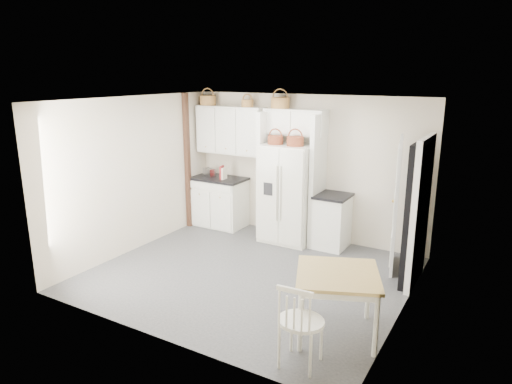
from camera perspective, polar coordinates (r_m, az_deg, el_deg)
The scene contains 27 objects.
floor at distance 7.03m, azimuth -0.81°, elevation -10.23°, with size 4.50×4.50×0.00m, color #353537.
ceiling at distance 6.39m, azimuth -0.89°, elevation 11.44°, with size 4.50×4.50×0.00m, color white.
wall_back at distance 8.32m, azimuth 6.26°, elevation 3.08°, with size 4.50×4.50×0.00m, color beige.
wall_left at distance 7.95m, azimuth -14.90°, elevation 2.13°, with size 4.00×4.00×0.00m, color beige.
wall_right at distance 5.81m, azimuth 18.59°, elevation -2.74°, with size 4.00×4.00×0.00m, color beige.
refrigerator at distance 8.14m, azimuth 4.11°, elevation -0.18°, with size 0.91×0.73×1.76m, color silver.
base_cab_left at distance 9.08m, azimuth -4.52°, elevation -1.31°, with size 1.01×0.64×0.93m, color white.
base_cab_right at distance 8.03m, azimuth 9.52°, elevation -3.73°, with size 0.51×0.62×0.90m, color white.
dining_table at distance 5.49m, azimuth 10.03°, elevation -13.56°, with size 0.92×0.92×0.77m, color brown.
windsor_chair at distance 4.87m, azimuth 5.66°, elevation -15.78°, with size 0.49×0.44×0.99m, color white.
counter_left at distance 8.96m, azimuth -4.58°, elevation 1.70°, with size 1.05×0.68×0.04m, color black.
counter_right at distance 7.90m, azimuth 9.67°, elevation -0.48°, with size 0.55×0.66×0.04m, color black.
toaster at distance 9.01m, azimuth -5.87°, elevation 2.45°, with size 0.25×0.14×0.17m, color silver.
cookbook_red at distance 8.80m, azimuth -4.29°, elevation 2.46°, with size 0.04×0.17×0.26m, color maroon.
cookbook_cream at distance 8.77m, azimuth -4.00°, elevation 2.33°, with size 0.03×0.15×0.22m, color #F1E5C6.
basket_upper_a at distance 9.04m, azimuth -6.05°, elevation 11.31°, with size 0.32×0.32×0.18m, color olive.
basket_upper_c at distance 8.55m, azimuth -1.08°, elevation 11.02°, with size 0.23×0.23×0.13m, color olive.
basket_bridge_a at distance 8.21m, azimuth 3.04°, elevation 11.07°, with size 0.34×0.34×0.19m, color olive.
basket_fridge_a at distance 7.96m, azimuth 2.44°, elevation 6.51°, with size 0.28×0.28×0.15m, color maroon.
basket_fridge_b at distance 7.80m, azimuth 4.92°, elevation 6.34°, with size 0.30×0.30×0.16m, color maroon.
upper_cabinet at distance 8.79m, azimuth -3.13°, elevation 7.73°, with size 1.40×0.34×0.90m, color white.
bridge_cabinet at distance 8.11m, azimuth 4.95°, elevation 8.71°, with size 1.12×0.34×0.45m, color white.
fridge_panel_left at distance 8.38m, azimuth 1.27°, elevation 2.20°, with size 0.08×0.60×2.30m, color white.
fridge_panel_right at distance 7.95m, azimuth 7.72°, elevation 1.38°, with size 0.08×0.60×2.30m, color white.
trim_post at distance 8.91m, azimuth -8.56°, elevation 3.77°, with size 0.09×0.09×2.60m, color #381910.
doorway_void at distance 6.84m, azimuth 19.42°, elevation -2.62°, with size 0.18×0.85×2.05m, color black.
door_slab at distance 7.23m, azimuth 17.15°, elevation -1.53°, with size 0.80×0.04×2.05m, color white.
Camera 1 is at (3.28, -5.47, 2.96)m, focal length 32.00 mm.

